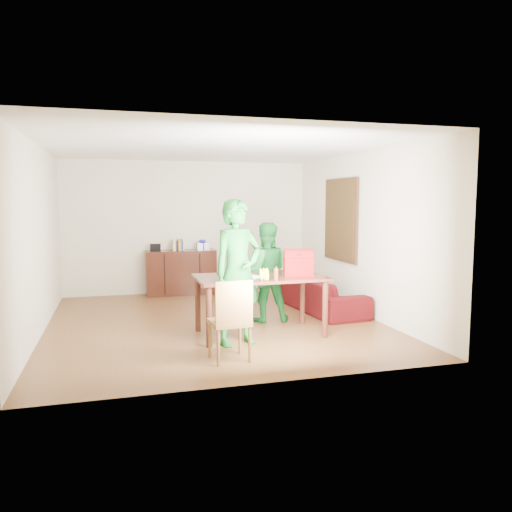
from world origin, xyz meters
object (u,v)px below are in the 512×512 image
object	(u,v)px
table	(260,284)
chair	(230,337)
laptop	(247,274)
person_far	(265,272)
bottle	(276,273)
red_bag	(298,265)
person_near	(238,273)
sofa	(322,294)

from	to	relation	value
table	chair	size ratio (longest dim) A/B	1.83
chair	laptop	size ratio (longest dim) A/B	2.41
chair	person_far	world-z (taller)	person_far
chair	person_far	bearing A→B (deg)	56.49
laptop	chair	bearing A→B (deg)	-139.19
table	laptop	distance (m)	0.27
table	bottle	size ratio (longest dim) A/B	9.96
chair	bottle	bearing A→B (deg)	35.02
chair	bottle	world-z (taller)	bottle
laptop	red_bag	world-z (taller)	red_bag
chair	person_near	xyz separation A→B (m)	(0.26, 0.64, 0.67)
chair	laptop	world-z (taller)	laptop
person_near	red_bag	bearing A→B (deg)	-0.61
person_near	sofa	size ratio (longest dim) A/B	0.98
table	person_far	size ratio (longest dim) A/B	1.15
red_bag	person_far	bearing A→B (deg)	119.28
person_near	bottle	distance (m)	0.53
chair	sofa	world-z (taller)	chair
red_bag	sofa	xyz separation A→B (m)	(0.93, 1.28, -0.70)
person_far	laptop	world-z (taller)	person_far
table	bottle	bearing A→B (deg)	-72.74
red_bag	sofa	size ratio (longest dim) A/B	0.21
table	sofa	xyz separation A→B (m)	(1.47, 1.18, -0.44)
person_near	sofa	bearing A→B (deg)	22.39
person_near	laptop	xyz separation A→B (m)	(0.20, 0.30, -0.07)
sofa	bottle	bearing A→B (deg)	134.13
laptop	person_far	bearing A→B (deg)	34.42
chair	sofa	bearing A→B (deg)	41.26
sofa	laptop	bearing A→B (deg)	122.02
person_far	laptop	xyz separation A→B (m)	(-0.52, -0.83, 0.10)
person_far	chair	bearing A→B (deg)	67.71
person_near	person_far	distance (m)	1.36
person_near	sofa	xyz separation A→B (m)	(1.88, 1.57, -0.67)
person_far	bottle	xyz separation A→B (m)	(-0.19, -1.12, 0.15)
red_bag	sofa	world-z (taller)	red_bag
person_near	bottle	world-z (taller)	person_near
bottle	red_bag	bearing A→B (deg)	33.05
chair	bottle	size ratio (longest dim) A/B	5.44
person_near	person_far	world-z (taller)	person_near
person_far	bottle	distance (m)	1.15
chair	red_bag	xyz separation A→B (m)	(1.21, 0.93, 0.70)
chair	red_bag	size ratio (longest dim) A/B	2.43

